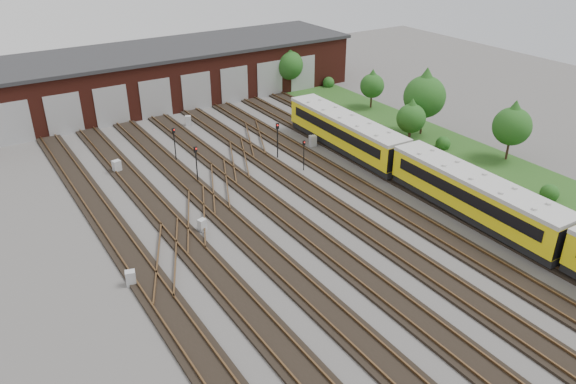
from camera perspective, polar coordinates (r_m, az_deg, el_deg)
ground at (r=40.19m, az=7.26°, el=-5.69°), size 120.00×120.00×0.00m
track_network at (r=40.42m, az=6.56°, el=-5.26°), size 30.40×70.00×0.33m
maintenance_shed at (r=71.59m, az=-13.58°, el=11.44°), size 51.00×12.50×6.35m
grass_verge at (r=58.60m, az=15.57°, el=4.43°), size 8.00×55.00×0.05m
metro_train at (r=44.86m, az=18.47°, el=-0.36°), size 3.19×47.73×3.24m
signal_mast_0 at (r=48.66m, az=-9.31°, el=3.19°), size 0.30×0.29×3.45m
signal_mast_1 at (r=53.52m, az=-11.47°, el=5.17°), size 0.29×0.28×3.33m
signal_mast_2 at (r=50.70m, az=1.62°, el=4.12°), size 0.22×0.21×2.90m
signal_mast_3 at (r=53.26m, az=-1.08°, el=5.74°), size 0.32×0.30×3.49m
relay_cabinet_0 at (r=37.40m, az=-15.69°, el=-8.42°), size 0.74×0.67×1.03m
relay_cabinet_1 at (r=53.12m, az=-16.99°, el=2.50°), size 0.79×0.70×1.14m
relay_cabinet_2 at (r=42.15m, az=-8.72°, el=-3.35°), size 0.70×0.63×0.97m
relay_cabinet_3 at (r=63.22m, az=-10.11°, el=7.17°), size 0.78×0.72×1.05m
relay_cabinet_4 at (r=56.57m, az=2.52°, el=5.20°), size 0.74×0.65×1.11m
tree_0 at (r=73.29m, az=0.08°, el=13.11°), size 3.68×3.68×6.10m
tree_1 at (r=67.91m, az=8.56°, el=10.90°), size 2.85×2.85×4.71m
tree_2 at (r=60.04m, az=13.76°, el=9.86°), size 4.33×4.33×7.18m
tree_3 at (r=57.48m, az=12.43°, el=7.65°), size 2.91×2.91×4.83m
tree_4 at (r=56.22m, az=21.88°, el=6.63°), size 3.57×3.57×5.91m
bush_0 at (r=50.77m, az=25.08°, el=0.11°), size 1.53×1.53×1.53m
bush_1 at (r=57.99m, az=15.50°, el=4.96°), size 1.47×1.47×1.47m
bush_2 at (r=76.46m, az=4.15°, el=11.19°), size 1.55×1.55×1.55m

